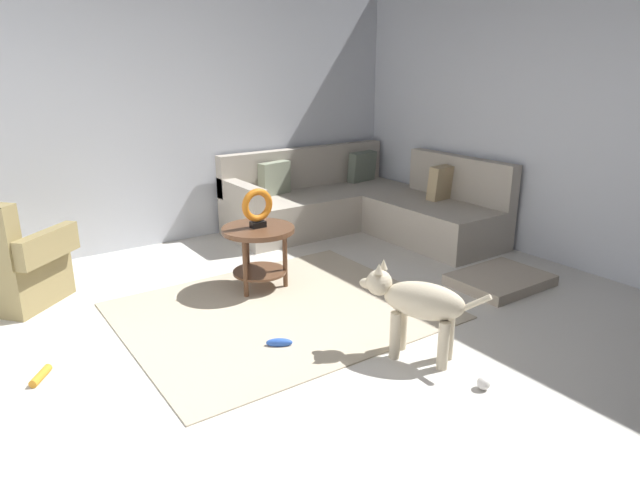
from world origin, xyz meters
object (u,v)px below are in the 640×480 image
at_px(sectional_couch, 361,206).
at_px(dog, 417,303).
at_px(dog_toy_rope, 41,376).
at_px(torus_sculpture, 257,207).
at_px(side_table, 259,241).
at_px(dog_toy_bone, 279,343).
at_px(armchair, 8,267).
at_px(dog_bed_mat, 500,280).
at_px(dog_toy_ball, 483,383).

bearing_deg(sectional_couch, dog, -121.63).
bearing_deg(dog, dog_toy_rope, 122.28).
xyz_separation_m(torus_sculpture, dog, (0.26, -1.59, -0.33)).
relative_size(side_table, dog_toy_rope, 3.04).
distance_m(sectional_couch, torus_sculpture, 1.97).
relative_size(torus_sculpture, dog_toy_bone, 1.81).
distance_m(armchair, dog_bed_mat, 4.01).
height_order(dog_bed_mat, dog_toy_bone, dog_bed_mat).
height_order(torus_sculpture, dog_bed_mat, torus_sculpture).
height_order(sectional_couch, side_table, sectional_couch).
distance_m(dog_bed_mat, dog_toy_bone, 2.13).
relative_size(dog_bed_mat, dog_toy_bone, 4.44).
bearing_deg(side_table, dog_bed_mat, -32.80).
distance_m(armchair, dog_toy_ball, 3.60).
height_order(armchair, torus_sculpture, armchair).
bearing_deg(side_table, sectional_couch, 25.06).
distance_m(dog_bed_mat, dog, 1.58).
distance_m(torus_sculpture, dog_toy_rope, 1.98).
distance_m(dog, dog_toy_rope, 2.35).
relative_size(side_table, dog_toy_bone, 3.33).
bearing_deg(dog_toy_bone, dog_bed_mat, -3.89).
relative_size(dog_toy_ball, dog_toy_rope, 0.39).
bearing_deg(dog_toy_rope, dog, -27.99).
bearing_deg(sectional_couch, dog_toy_ball, -115.90).
bearing_deg(dog, torus_sculpture, 69.71).
distance_m(dog, dog_toy_ball, 0.62).
bearing_deg(dog_toy_ball, armchair, 125.74).
height_order(sectional_couch, armchair, same).
distance_m(torus_sculpture, dog, 1.65).
bearing_deg(sectional_couch, torus_sculpture, -154.94).
relative_size(torus_sculpture, dog, 0.43).
xyz_separation_m(sectional_couch, side_table, (-1.75, -0.82, 0.12)).
height_order(sectional_couch, dog, sectional_couch).
xyz_separation_m(dog_bed_mat, dog_toy_ball, (-1.40, -0.98, -0.01)).
height_order(armchair, dog, armchair).
bearing_deg(sectional_couch, armchair, -179.90).
distance_m(torus_sculpture, dog_toy_bone, 1.25).
xyz_separation_m(dog_bed_mat, dog, (-1.47, -0.47, 0.33)).
bearing_deg(dog_toy_ball, dog_toy_rope, 142.91).
relative_size(side_table, dog, 0.79).
bearing_deg(torus_sculpture, dog_toy_ball, -81.07).
height_order(armchair, dog_toy_rope, armchair).
bearing_deg(side_table, torus_sculpture, -104.04).
relative_size(dog_bed_mat, dog_toy_ball, 10.31).
xyz_separation_m(sectional_couch, dog_toy_ball, (-1.42, -2.92, -0.25)).
bearing_deg(torus_sculpture, side_table, 75.96).
xyz_separation_m(torus_sculpture, dog_toy_ball, (0.33, -2.10, -0.67)).
xyz_separation_m(dog_toy_ball, dog_toy_bone, (-0.72, 1.13, -0.01)).
distance_m(dog, dog_toy_bone, 0.97).
relative_size(dog, dog_toy_rope, 3.86).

